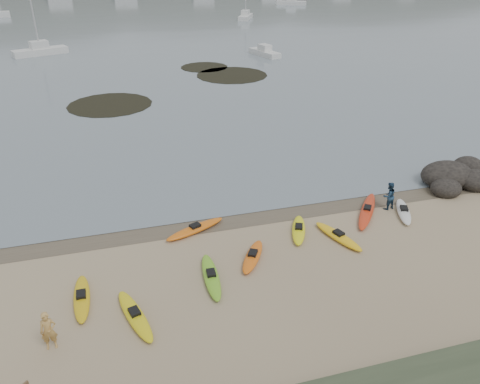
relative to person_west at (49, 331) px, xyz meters
name	(u,v)px	position (x,y,z in m)	size (l,w,h in m)	color
ground	(240,215)	(9.78, 7.77, -0.84)	(600.00, 600.00, 0.00)	tan
wet_sand	(241,217)	(9.78, 7.47, -0.84)	(60.00, 60.00, 0.00)	brown
kayaks	(265,247)	(10.06, 4.03, -0.67)	(19.22, 9.09, 0.34)	red
person_west	(49,331)	(0.00, 0.00, 0.00)	(0.62, 0.40, 1.69)	tan
person_east	(389,196)	(18.39, 6.10, 0.01)	(0.83, 0.65, 1.71)	navy
rock_cluster	(456,180)	(24.58, 7.85, -0.61)	(5.24, 3.85, 1.75)	black
kelp_mats	(186,83)	(11.86, 38.00, -0.82)	(23.08, 20.50, 0.04)	black
moored_boats	(131,19)	(9.62, 90.59, -0.27)	(83.03, 67.36, 1.34)	silver
far_hills	(207,22)	(49.16, 201.73, -16.77)	(550.00, 135.00, 80.00)	#384235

